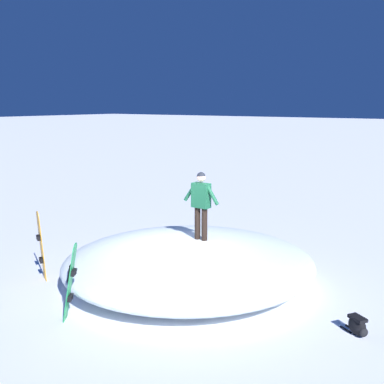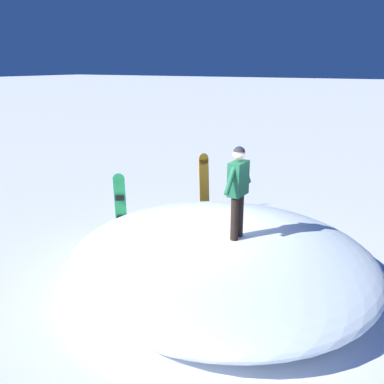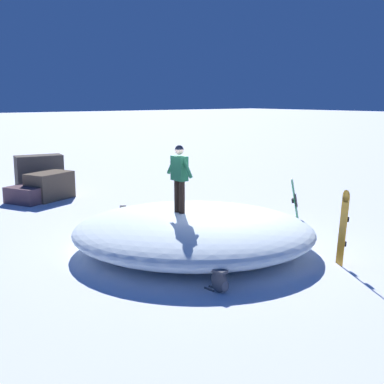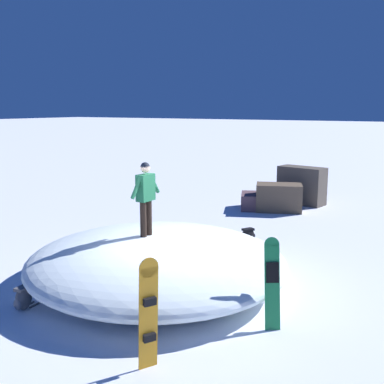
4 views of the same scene
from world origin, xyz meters
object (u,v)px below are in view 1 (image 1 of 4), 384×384
object	(u,v)px
snowboard_primary_upright	(71,281)
backpack_far	(357,326)
snowboarder_standing	(201,200)
backpack_near	(145,241)
snowboard_secondary_upright	(41,245)

from	to	relation	value
snowboard_primary_upright	backpack_far	bearing A→B (deg)	118.62
snowboarder_standing	snowboard_primary_upright	xyz separation A→B (m)	(3.29, -0.82, -1.13)
backpack_near	backpack_far	bearing A→B (deg)	75.70
snowboarder_standing	backpack_far	distance (m)	4.36
snowboard_primary_upright	backpack_near	distance (m)	4.65
snowboard_secondary_upright	snowboarder_standing	bearing A→B (deg)	126.95
snowboarder_standing	backpack_far	bearing A→B (deg)	80.00
backpack_near	snowboard_secondary_upright	bearing A→B (deg)	-7.80
snowboarder_standing	snowboard_secondary_upright	world-z (taller)	snowboarder_standing
backpack_far	snowboarder_standing	bearing A→B (deg)	-100.00
snowboarder_standing	snowboard_primary_upright	distance (m)	3.57
snowboard_primary_upright	snowboard_secondary_upright	bearing A→B (deg)	-114.14
snowboard_secondary_upright	backpack_far	world-z (taller)	snowboard_secondary_upright
snowboard_primary_upright	snowboard_secondary_upright	world-z (taller)	snowboard_secondary_upright
snowboard_primary_upright	backpack_near	bearing A→B (deg)	-157.35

